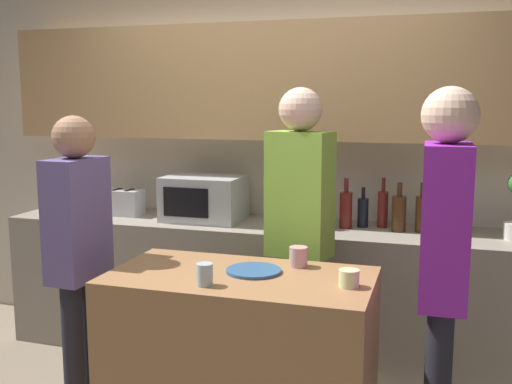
% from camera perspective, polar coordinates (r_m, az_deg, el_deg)
% --- Properties ---
extents(back_wall, '(6.40, 0.40, 2.70)m').
position_cam_1_polar(back_wall, '(4.12, 2.33, 6.37)').
color(back_wall, beige).
rests_on(back_wall, ground_plane).
extents(back_counter, '(3.60, 0.62, 0.90)m').
position_cam_1_polar(back_counter, '(4.05, 1.24, -9.33)').
color(back_counter, gray).
rests_on(back_counter, ground_plane).
extents(kitchen_island, '(1.23, 0.65, 0.91)m').
position_cam_1_polar(kitchen_island, '(2.96, -1.48, -16.32)').
color(kitchen_island, '#996B42').
rests_on(kitchen_island, ground_plane).
extents(microwave, '(0.52, 0.39, 0.30)m').
position_cam_1_polar(microwave, '(4.06, -4.98, -0.60)').
color(microwave, '#B7BABC').
rests_on(microwave, back_counter).
extents(toaster, '(0.26, 0.16, 0.18)m').
position_cam_1_polar(toaster, '(4.33, -12.48, -0.97)').
color(toaster, silver).
rests_on(toaster, back_counter).
extents(bottle_0, '(0.08, 0.08, 0.32)m').
position_cam_1_polar(bottle_0, '(3.83, 4.96, -1.55)').
color(bottle_0, '#194723').
rests_on(bottle_0, back_counter).
extents(bottle_1, '(0.06, 0.06, 0.23)m').
position_cam_1_polar(bottle_1, '(3.79, 6.37, -2.26)').
color(bottle_1, maroon).
rests_on(bottle_1, back_counter).
extents(bottle_2, '(0.08, 0.08, 0.32)m').
position_cam_1_polar(bottle_2, '(3.84, 8.55, -1.62)').
color(bottle_2, maroon).
rests_on(bottle_2, back_counter).
extents(bottle_3, '(0.07, 0.07, 0.26)m').
position_cam_1_polar(bottle_3, '(3.89, 10.15, -1.88)').
color(bottle_3, black).
rests_on(bottle_3, back_counter).
extents(bottle_4, '(0.07, 0.07, 0.32)m').
position_cam_1_polar(bottle_4, '(3.90, 11.97, -1.55)').
color(bottle_4, maroon).
rests_on(bottle_4, back_counter).
extents(bottle_5, '(0.09, 0.09, 0.31)m').
position_cam_1_polar(bottle_5, '(3.80, 13.45, -1.93)').
color(bottle_5, '#472814').
rests_on(bottle_5, back_counter).
extents(bottle_6, '(0.07, 0.07, 0.31)m').
position_cam_1_polar(bottle_6, '(3.82, 15.49, -1.96)').
color(bottle_6, '#472814').
rests_on(bottle_6, back_counter).
extents(bottle_7, '(0.08, 0.08, 0.24)m').
position_cam_1_polar(bottle_7, '(3.83, 17.14, -2.39)').
color(bottle_7, '#472814').
rests_on(bottle_7, back_counter).
extents(plate_on_island, '(0.26, 0.26, 0.01)m').
position_cam_1_polar(plate_on_island, '(2.83, -0.22, -7.50)').
color(plate_on_island, '#2D5684').
rests_on(plate_on_island, kitchen_island).
extents(cup_0, '(0.09, 0.09, 0.10)m').
position_cam_1_polar(cup_0, '(2.92, 4.06, -6.17)').
color(cup_0, '#CE9996').
rests_on(cup_0, kitchen_island).
extents(cup_1, '(0.09, 0.09, 0.08)m').
position_cam_1_polar(cup_1, '(2.64, 8.85, -8.12)').
color(cup_1, beige).
rests_on(cup_1, kitchen_island).
extents(cup_2, '(0.07, 0.07, 0.10)m').
position_cam_1_polar(cup_2, '(2.63, -4.92, -7.84)').
color(cup_2, '#A3BDC3').
rests_on(cup_2, kitchen_island).
extents(person_left, '(0.38, 0.27, 1.78)m').
position_cam_1_polar(person_left, '(3.27, 4.15, -2.54)').
color(person_left, black).
rests_on(person_left, ground_plane).
extents(person_center, '(0.23, 0.34, 1.76)m').
position_cam_1_polar(person_center, '(2.64, 17.42, -5.86)').
color(person_center, black).
rests_on(person_center, ground_plane).
extents(person_right, '(0.21, 0.35, 1.63)m').
position_cam_1_polar(person_right, '(3.21, -16.54, -4.91)').
color(person_right, black).
rests_on(person_right, ground_plane).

